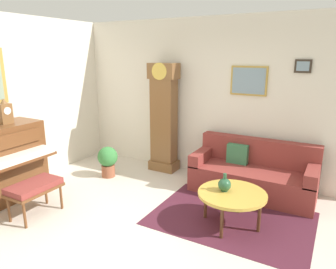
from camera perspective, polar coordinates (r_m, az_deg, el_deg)
ground_plane at (r=4.16m, az=-6.80°, el=-17.98°), size 6.40×6.00×0.10m
wall_back at (r=5.66m, az=7.24°, el=6.61°), size 5.30×0.13×2.80m
area_rug at (r=4.48m, az=11.46°, el=-14.82°), size 2.10×1.50×0.01m
piano_bench at (r=4.67m, az=-23.33°, el=-8.99°), size 0.42×0.70×0.48m
grandfather_clock at (r=5.81m, az=-0.77°, el=2.54°), size 0.52×0.34×2.03m
couch at (r=5.20m, az=15.33°, el=-6.99°), size 1.90×0.80×0.84m
coffee_table at (r=4.15m, az=11.68°, el=-10.78°), size 0.88×0.88×0.46m
mantel_clock at (r=5.22m, az=-27.73°, el=3.61°), size 0.13×0.18×0.38m
green_jug at (r=4.13m, az=10.33°, el=-9.03°), size 0.17×0.17×0.24m
potted_plant at (r=5.74m, az=-10.99°, el=-4.55°), size 0.36×0.36×0.56m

